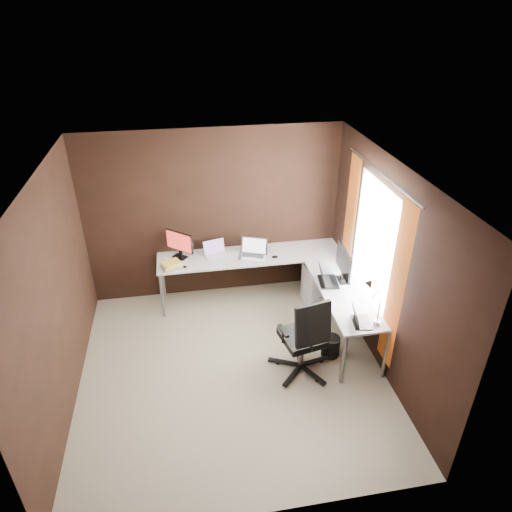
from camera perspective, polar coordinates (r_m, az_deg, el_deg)
The scene contains 15 objects.
room at distance 5.03m, azimuth 0.42°, elevation -2.57°, with size 3.60×3.60×2.50m.
desk at distance 6.25m, azimuth 3.33°, elevation -2.04°, with size 2.65×2.25×0.73m.
drawer_pedestal at distance 6.68m, azimuth 7.94°, elevation -3.83°, with size 0.42×0.50×0.60m, color white.
monitor_left at distance 6.47m, azimuth -9.55°, elevation 1.60°, with size 0.36×0.31×0.39m.
monitor_right at distance 5.93m, azimuth 10.91°, elevation -0.86°, with size 0.15×0.57×0.47m.
laptop_white at distance 6.54m, azimuth -5.09°, elevation 0.49°, with size 0.36×0.29×0.21m.
laptop_silver at distance 6.49m, azimuth -0.35°, elevation 0.43°, with size 0.46×0.40×0.25m.
laptop_black_big at distance 5.97m, azimuth 8.74°, elevation -2.89°, with size 0.28×0.37×0.23m.
laptop_black_small at distance 5.35m, azimuth 12.79°, elevation -7.79°, with size 0.24×0.31×0.19m.
book_stack at distance 6.32m, azimuth -10.50°, elevation -1.13°, with size 0.32×0.29×0.09m.
mouse_left at distance 6.30m, azimuth -8.97°, elevation -1.37°, with size 0.08×0.05×0.03m, color black.
mouse_corner at distance 6.46m, azimuth 2.37°, elevation -0.11°, with size 0.09×0.06×0.04m, color black.
desk_lamp at distance 5.22m, azimuth 14.38°, elevation -5.05°, with size 0.18×0.21×0.54m.
office_chair at distance 5.55m, azimuth 5.92°, elevation -11.59°, with size 0.61×0.63×1.09m.
wastebasket at distance 5.92m, azimuth 9.30°, elevation -11.06°, with size 0.23×0.23×0.27m, color black.
Camera 1 is at (-0.42, -4.11, 3.98)m, focal length 32.00 mm.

